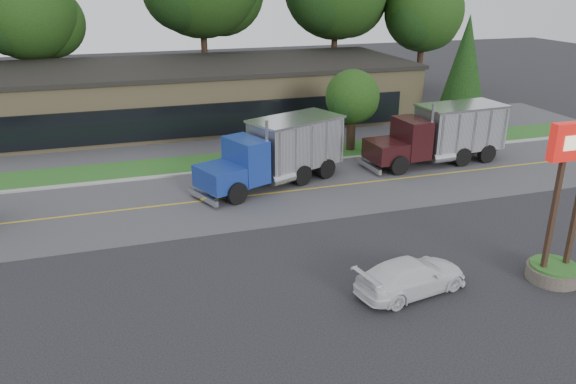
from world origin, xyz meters
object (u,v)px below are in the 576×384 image
bilo_sign (561,229)px  rally_car (411,276)px  dump_truck_maroon (443,133)px  dump_truck_blue (279,150)px

bilo_sign → rally_car: bearing=171.5°
bilo_sign → rally_car: 5.67m
bilo_sign → rally_car: size_ratio=1.40×
bilo_sign → dump_truck_maroon: 14.00m
dump_truck_blue → rally_car: bearing=73.9°
dump_truck_maroon → rally_car: bearing=50.5°
rally_car → dump_truck_maroon: bearing=-46.7°
bilo_sign → dump_truck_maroon: bearing=74.9°
dump_truck_blue → rally_car: dump_truck_blue is taller
dump_truck_maroon → rally_car: (-9.08, -12.71, -1.19)m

